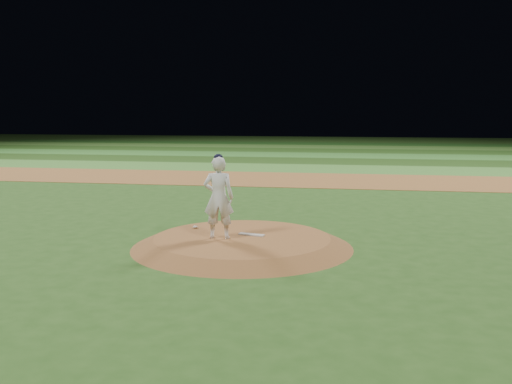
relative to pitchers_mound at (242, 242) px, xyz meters
name	(u,v)px	position (x,y,z in m)	size (l,w,h in m)	color
ground	(242,247)	(0.00, 0.00, -0.12)	(120.00, 120.00, 0.00)	#274E19
infield_dirt_band	(298,180)	(0.00, 14.00, -0.12)	(70.00, 6.00, 0.02)	brown
outfield_stripe_0	(308,168)	(0.00, 19.50, -0.12)	(70.00, 5.00, 0.02)	#3D7A2C
outfield_stripe_1	(314,161)	(0.00, 24.50, -0.12)	(70.00, 5.00, 0.02)	#214416
outfield_stripe_2	(319,155)	(0.00, 29.50, -0.12)	(70.00, 5.00, 0.02)	#377D2D
outfield_stripe_3	(322,151)	(0.00, 34.50, -0.12)	(70.00, 5.00, 0.02)	#254D19
outfield_stripe_4	(326,147)	(0.00, 39.50, -0.12)	(70.00, 5.00, 0.02)	#3E7229
outfield_stripe_5	(328,144)	(0.00, 44.50, -0.12)	(70.00, 5.00, 0.02)	#1E4D18
pitchers_mound	(242,242)	(0.00, 0.00, 0.00)	(5.50, 5.50, 0.25)	brown
pitching_rubber	(251,235)	(0.19, 0.24, 0.14)	(0.67, 0.17, 0.03)	silver
rosin_bag	(195,227)	(-1.44, 0.81, 0.16)	(0.13, 0.13, 0.07)	silver
pitcher_on_mound	(219,197)	(-0.54, -0.23, 1.15)	(0.79, 0.57, 2.08)	silver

